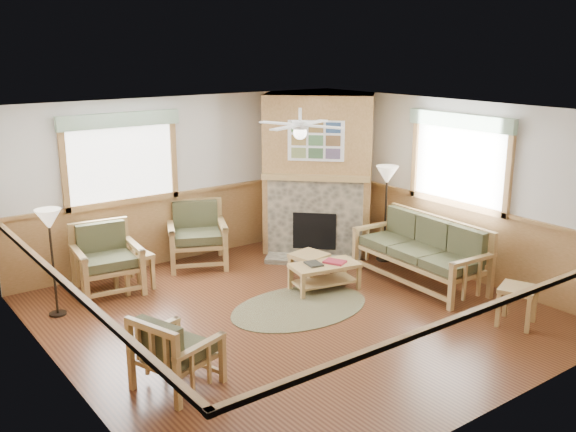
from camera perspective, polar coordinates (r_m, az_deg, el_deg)
floor at (r=8.67m, az=0.64°, el=-8.78°), size 6.00×6.00×0.01m
ceiling at (r=7.97m, az=0.69°, el=9.30°), size 6.00×6.00×0.01m
wall_back at (r=10.70m, az=-9.11°, el=3.28°), size 6.00×0.02×2.70m
wall_front at (r=6.21m, az=17.72°, el=-5.93°), size 6.00×0.02×2.70m
wall_left at (r=6.91m, az=-19.63°, el=-3.98°), size 0.02×6.00×2.70m
wall_right at (r=10.26m, az=14.15°, el=2.51°), size 0.02×6.00×2.70m
wainscot at (r=8.46m, az=0.65°, el=-5.34°), size 6.00×6.00×1.10m
fireplace at (r=11.02m, az=2.72°, el=3.80°), size 3.11×3.11×2.70m
window_back at (r=10.03m, az=-14.92°, el=9.02°), size 1.90×0.16×1.50m
window_right at (r=9.92m, az=15.33°, el=8.93°), size 0.16×1.90×1.50m
ceiling_fan at (r=8.39m, az=1.09°, el=9.32°), size 1.59×1.59×0.36m
sofa at (r=9.82m, az=11.61°, el=-3.13°), size 2.16×0.98×0.97m
armchair_back_left at (r=9.64m, az=-15.78°, el=-3.73°), size 0.97×0.97×0.98m
armchair_back_right at (r=10.48m, az=-8.09°, el=-1.68°), size 1.20×1.20×1.01m
armchair_left at (r=6.93m, az=-9.85°, el=-11.66°), size 0.92×0.92×0.82m
coffee_table at (r=9.45m, az=3.26°, el=-5.40°), size 1.07×0.68×0.40m
end_table_chairs at (r=9.71m, az=-13.53°, el=-4.80°), size 0.50×0.49×0.54m
end_table_sofa at (r=8.79m, az=19.67°, el=-7.52°), size 0.59×0.58×0.51m
footstool at (r=9.82m, az=1.88°, el=-4.52°), size 0.55×0.55×0.42m
braided_rug at (r=8.88m, az=1.05°, el=-8.11°), size 2.53×2.53×0.01m
floor_lamp_left at (r=8.95m, az=-20.18°, el=-3.93°), size 0.43×0.43×1.46m
floor_lamp_right at (r=10.65m, az=8.67°, el=0.21°), size 0.43×0.43×1.60m
book_red at (r=9.43m, az=4.18°, el=-4.00°), size 0.32×0.36×0.03m
book_dark at (r=9.34m, az=2.30°, el=-4.20°), size 0.25×0.30×0.03m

